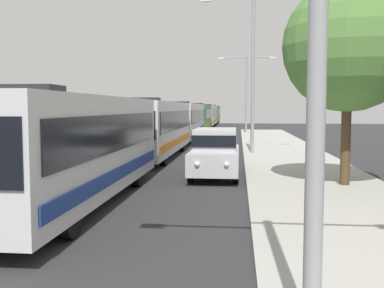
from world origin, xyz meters
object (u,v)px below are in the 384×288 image
Objects in this scene: box_truck_oncoming at (191,114)px; streetlamp_mid at (253,57)px; bus_middle at (183,120)px; bus_fourth_in_line at (198,117)px; bus_rear at (206,115)px; white_suv at (215,151)px; streetlamp_far at (246,85)px; bus_second_in_line at (155,127)px; bus_lead at (75,145)px; bus_tail_end at (212,114)px; roadside_tree at (348,47)px.

streetlamp_mid is (8.70, -48.85, 3.88)m from box_truck_oncoming.
bus_middle is 1.02× the size of bus_fourth_in_line.
white_suv is at bearing -85.46° from bus_rear.
bus_fourth_in_line is at bearing -82.09° from box_truck_oncoming.
bus_fourth_in_line is at bearing 102.14° from streetlamp_mid.
box_truck_oncoming is at bearing 95.04° from bus_middle.
streetlamp_mid is (5.40, -25.09, 3.89)m from bus_fourth_in_line.
bus_fourth_in_line is at bearing 90.00° from bus_middle.
streetlamp_mid reaches higher than streetlamp_far.
bus_second_in_line is 1.02× the size of bus_fourth_in_line.
streetlamp_mid is (5.40, 1.46, 3.89)m from bus_second_in_line.
bus_second_in_line is 6.81m from streetlamp_mid.
bus_middle is 1.34× the size of streetlamp_mid.
white_suv is (3.70, -33.35, -0.66)m from bus_fourth_in_line.
bus_lead is 35.59m from streetlamp_far.
bus_lead and bus_tail_end have the same top height.
white_suv is 0.61× the size of streetlamp_far.
roadside_tree is at bearing -77.08° from bus_fourth_in_line.
roadside_tree reaches higher than bus_middle.
streetlamp_far reaches higher than bus_second_in_line.
bus_fourth_in_line reaches higher than box_truck_oncoming.
bus_fourth_in_line is 1.32× the size of streetlamp_mid.
bus_second_in_line is 1.79× the size of roadside_tree.
bus_middle is 11.70m from streetlamp_far.
bus_fourth_in_line and bus_tail_end have the same top height.
box_truck_oncoming is 29.14m from streetlamp_far.
roadside_tree reaches higher than bus_fourth_in_line.
bus_rear is at bearing 107.54° from streetlamp_far.
streetlamp_mid is 1.32× the size of roadside_tree.
bus_lead is 0.92× the size of bus_fourth_in_line.
streetlamp_mid reaches higher than bus_middle.
white_suv is at bearing -61.45° from bus_second_in_line.
streetlamp_far reaches higher than bus_fourth_in_line.
bus_second_in_line is at bearing -164.85° from streetlamp_mid.
bus_tail_end is 62.74m from roadside_tree.
bus_fourth_in_line is at bearing 90.00° from bus_second_in_line.
streetlamp_far reaches higher than bus_lead.
bus_middle reaches higher than box_truck_oncoming.
roadside_tree reaches higher than bus_lead.
bus_lead and bus_rear have the same top height.
bus_rear is 2.38× the size of white_suv.
bus_rear reaches higher than box_truck_oncoming.
streetlamp_far is (5.40, -17.08, 3.36)m from bus_rear.
roadside_tree reaches higher than bus_tail_end.
bus_middle is 23.67m from roadside_tree.
bus_fourth_in_line is at bearing 96.33° from white_suv.
bus_middle is at bearing 90.00° from bus_lead.
roadside_tree is (8.18, -62.13, 3.05)m from bus_tail_end.
bus_middle is at bearing -90.00° from bus_tail_end.
bus_rear is (0.00, 52.09, 0.00)m from bus_lead.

